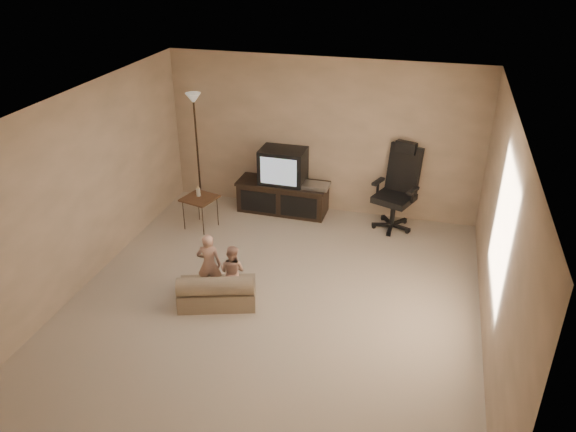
# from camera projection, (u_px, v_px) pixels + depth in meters

# --- Properties ---
(floor) EXTENTS (5.50, 5.50, 0.00)m
(floor) POSITION_uv_depth(u_px,v_px,m) (274.00, 301.00, 7.06)
(floor) COLOR #B7A791
(floor) RESTS_ON ground
(room_shell) EXTENTS (5.50, 5.50, 5.50)m
(room_shell) POSITION_uv_depth(u_px,v_px,m) (272.00, 192.00, 6.36)
(room_shell) COLOR silver
(room_shell) RESTS_ON floor
(tv_stand) EXTENTS (1.52, 0.58, 1.08)m
(tv_stand) POSITION_uv_depth(u_px,v_px,m) (283.00, 186.00, 9.13)
(tv_stand) COLOR black
(tv_stand) RESTS_ON floor
(office_chair) EXTENTS (0.80, 0.82, 1.35)m
(office_chair) POSITION_uv_depth(u_px,v_px,m) (396.00, 198.00, 8.63)
(office_chair) COLOR black
(office_chair) RESTS_ON floor
(side_table) EXTENTS (0.57, 0.57, 0.70)m
(side_table) POSITION_uv_depth(u_px,v_px,m) (199.00, 198.00, 8.59)
(side_table) COLOR brown
(side_table) RESTS_ON floor
(floor_lamp) EXTENTS (0.29, 0.29, 1.86)m
(floor_lamp) POSITION_uv_depth(u_px,v_px,m) (195.00, 124.00, 9.11)
(floor_lamp) COLOR black
(floor_lamp) RESTS_ON floor
(child_sofa) EXTENTS (1.06, 0.79, 0.46)m
(child_sofa) POSITION_uv_depth(u_px,v_px,m) (217.00, 292.00, 6.92)
(child_sofa) COLOR gray
(child_sofa) RESTS_ON floor
(toddler_left) EXTENTS (0.34, 0.28, 0.84)m
(toddler_left) POSITION_uv_depth(u_px,v_px,m) (209.00, 264.00, 7.05)
(toddler_left) COLOR tan
(toddler_left) RESTS_ON floor
(toddler_right) EXTENTS (0.38, 0.26, 0.72)m
(toddler_right) POSITION_uv_depth(u_px,v_px,m) (233.00, 271.00, 7.01)
(toddler_right) COLOR tan
(toddler_right) RESTS_ON floor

